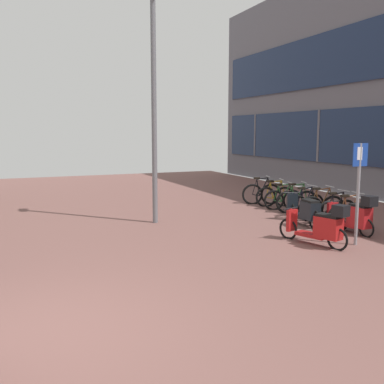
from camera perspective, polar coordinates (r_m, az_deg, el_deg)
The scene contains 14 objects.
ground at distance 6.19m, azimuth -4.85°, elevation -16.14°, with size 21.00×40.00×0.13m.
bicycle_rack_00 at distance 11.87m, azimuth 20.03°, elevation -3.01°, with size 1.39×0.48×1.00m.
bicycle_rack_01 at distance 12.41m, azimuth 18.47°, elevation -2.52°, with size 1.32×0.48×0.97m.
bicycle_rack_02 at distance 12.88m, azimuth 16.67°, elevation -2.01°, with size 1.40×0.48×1.02m.
bicycle_rack_03 at distance 13.32m, azimuth 14.72°, elevation -1.69°, with size 1.34×0.48×0.97m.
bicycle_rack_04 at distance 13.90m, azimuth 13.62°, elevation -1.22°, with size 1.31×0.54×1.00m.
bicycle_rack_05 at distance 14.36m, azimuth 11.91°, elevation -0.98°, with size 1.25×0.54×0.93m.
bicycle_rack_06 at distance 14.92m, azimuth 10.86°, elevation -0.57°, with size 1.29×0.55×0.97m.
bicycle_rack_07 at distance 15.36m, azimuth 9.12°, elevation -0.23°, with size 1.35×0.55×1.02m.
scooter_near at distance 9.95m, azimuth 16.63°, elevation -4.33°, with size 0.79×1.75×1.00m.
scooter_mid at distance 11.43m, azimuth 20.61°, elevation -2.92°, with size 0.52×1.73×1.02m.
scooter_far at distance 12.03m, azimuth 14.64°, elevation -2.39°, with size 0.63×1.87×0.82m.
parking_sign at distance 10.16m, azimuth 21.02°, elevation 1.21°, with size 0.40×0.07×2.25m.
lamp_post at distance 11.91m, azimuth -5.03°, elevation 12.31°, with size 0.20×0.52×6.19m.
Camera 1 is at (-0.36, -5.36, 2.49)m, focal length 40.63 mm.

